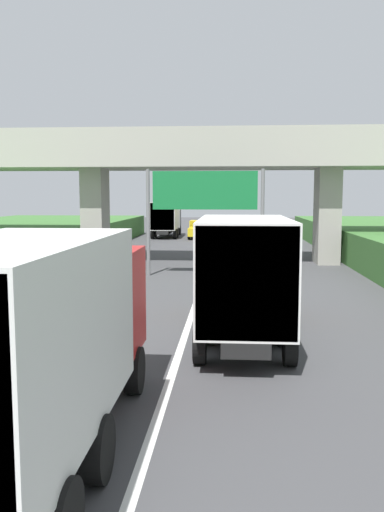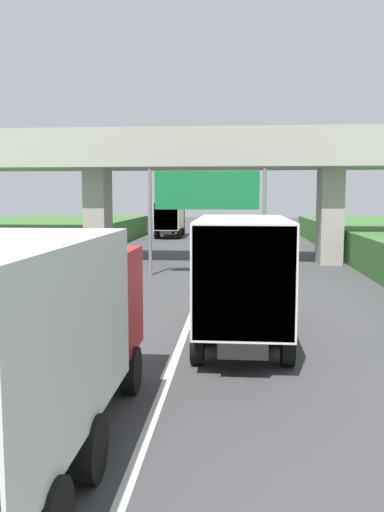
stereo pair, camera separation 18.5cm
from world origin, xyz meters
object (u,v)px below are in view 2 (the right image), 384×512
Objects in this scene: truck_orange at (242,271)px; car_yellow at (202,230)px; overhead_highway_sign at (207,197)px; truck_red at (29,335)px; truck_black at (170,217)px.

car_yellow is at bearing 95.48° from truck_orange.
overhead_highway_sign reaches higher than truck_red.
truck_red is at bearing -85.64° from truck_black.
truck_orange is 1.78× the size of car_yellow.
overhead_highway_sign is 12.07m from truck_orange.
truck_orange is at bearing -84.52° from car_yellow.
overhead_highway_sign is at bearing -78.86° from truck_black.
truck_orange is at bearing -82.03° from overhead_highway_sign.
overhead_highway_sign is 23.81m from car_yellow.
car_yellow is at bearing 90.18° from truck_red.
truck_red is 1.00× the size of truck_black.
truck_black is at bearing 152.30° from car_yellow.
truck_red is 1.78× the size of car_yellow.
overhead_highway_sign reaches higher than car_yellow.
truck_orange is (3.26, 7.11, 0.00)m from truck_red.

